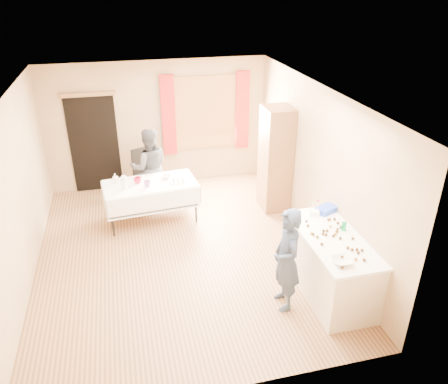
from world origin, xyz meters
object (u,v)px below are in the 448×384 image
object	(u,v)px
girl	(287,260)
woman	(150,167)
counter	(330,265)
cabinet	(276,159)
chair	(147,182)
party_table	(151,198)

from	to	relation	value
girl	woman	distance (m)	3.73
counter	woman	size ratio (longest dim) A/B	1.09
girl	woman	world-z (taller)	woman
cabinet	woman	xyz separation A→B (m)	(-2.28, 0.72, -0.22)
chair	woman	size ratio (longest dim) A/B	0.65
cabinet	girl	bearing A→B (deg)	-106.68
party_table	girl	bearing A→B (deg)	-66.55
counter	woman	distance (m)	3.98
party_table	cabinet	bearing A→B (deg)	-6.47
counter	girl	bearing A→B (deg)	-170.61
girl	woman	bearing A→B (deg)	-155.35
cabinet	chair	world-z (taller)	cabinet
counter	party_table	distance (m)	3.46
woman	chair	bearing A→B (deg)	-80.55
cabinet	party_table	distance (m)	2.40
party_table	woman	bearing A→B (deg)	79.51
chair	woman	bearing A→B (deg)	-104.49
cabinet	counter	xyz separation A→B (m)	(-0.10, -2.60, -0.54)
party_table	woman	distance (m)	0.75
counter	woman	world-z (taller)	woman
party_table	chair	bearing A→B (deg)	84.49
cabinet	counter	bearing A→B (deg)	-92.21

